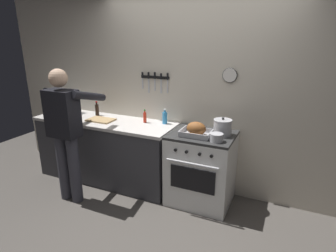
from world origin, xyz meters
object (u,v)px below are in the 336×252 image
roasting_pan (196,130)px  cutting_board (101,120)px  stock_pot (223,127)px  bottle_dish_soap (165,118)px  person_cook (66,128)px  bottle_hot_sauce (145,117)px  bottle_soy_sauce (97,110)px  stove (201,168)px  saucepan (217,138)px

roasting_pan → cutting_board: (-1.39, 0.04, -0.06)m
stock_pot → bottle_dish_soap: (-0.80, 0.14, -0.01)m
person_cook → bottle_hot_sauce: (0.67, 0.75, 0.02)m
person_cook → bottle_dish_soap: person_cook is taller
cutting_board → bottle_soy_sauce: bottle_soy_sauce is taller
stove → bottle_soy_sauce: 1.75m
stock_pot → person_cook: bearing=-158.6°
stock_pot → saucepan: stock_pot is taller
saucepan → cutting_board: bearing=175.6°
saucepan → bottle_dish_soap: 0.88m
stove → stock_pot: 0.59m
person_cook → cutting_board: 0.59m
saucepan → bottle_hot_sauce: bottle_hot_sauce is taller
bottle_hot_sauce → cutting_board: bearing=-163.7°
roasting_pan → bottle_hot_sauce: 0.83m
roasting_pan → bottle_soy_sauce: 1.63m
cutting_board → bottle_soy_sauce: size_ratio=1.72×
stove → bottle_hot_sauce: bearing=171.5°
bottle_soy_sauce → roasting_pan: bearing=-8.6°
stock_pot → bottle_soy_sauce: 1.88m
cutting_board → bottle_hot_sauce: (0.60, 0.17, 0.06)m
stove → bottle_hot_sauce: (-0.84, 0.13, 0.52)m
person_cook → roasting_pan: bearing=-67.0°
roasting_pan → stock_pot: bearing=28.0°
bottle_dish_soap → bottle_soy_sauce: 1.07m
person_cook → bottle_dish_soap: 1.24m
saucepan → bottle_hot_sauce: bearing=164.1°
roasting_pan → stock_pot: 0.31m
roasting_pan → bottle_dish_soap: bottle_dish_soap is taller
stove → bottle_soy_sauce: bottle_soy_sauce is taller
person_cook → bottle_hot_sauce: bearing=-38.6°
saucepan → cutting_board: saucepan is taller
saucepan → bottle_hot_sauce: (-1.06, 0.30, 0.03)m
roasting_pan → bottle_hot_sauce: (-0.80, 0.22, -0.00)m
bottle_hot_sauce → stove: bearing=-8.5°
stock_pot → cutting_board: bearing=-176.5°
person_cook → saucepan: person_cook is taller
bottle_hot_sauce → bottle_soy_sauce: 0.81m
person_cook → bottle_soy_sauce: bearing=13.3°
bottle_soy_sauce → bottle_dish_soap: bearing=2.0°
stock_pot → cutting_board: (-1.66, -0.10, -0.09)m
bottle_dish_soap → bottle_hot_sauce: (-0.26, -0.06, -0.01)m
bottle_dish_soap → cutting_board: bearing=-164.5°
stock_pot → bottle_dish_soap: 0.82m
roasting_pan → bottle_dish_soap: 0.60m
person_cook → roasting_pan: (1.46, 0.54, 0.02)m
stock_pot → cutting_board: size_ratio=0.61×
cutting_board → bottle_hot_sauce: size_ratio=2.04×
stove → person_cook: bearing=-157.4°
stove → saucepan: (0.22, -0.18, 0.50)m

